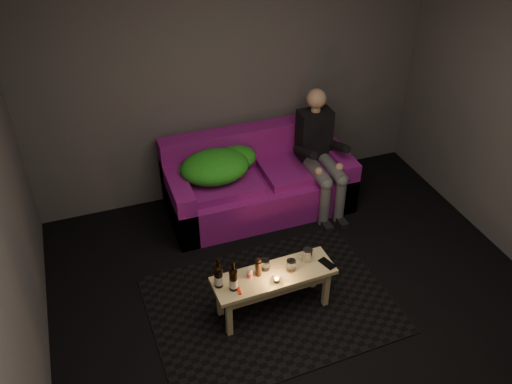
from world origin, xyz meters
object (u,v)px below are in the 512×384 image
sofa (257,183)px  steel_cup (308,255)px  beer_bottle_b (233,279)px  person (320,150)px  coffee_table (274,280)px  beer_bottle_a (219,276)px

sofa → steel_cup: (-0.05, -1.31, 0.17)m
sofa → beer_bottle_b: size_ratio=6.85×
person → coffee_table: person is taller
steel_cup → sofa: bearing=87.9°
sofa → person: 0.70m
person → steel_cup: (-0.64, -1.16, -0.17)m
beer_bottle_a → beer_bottle_b: (0.09, -0.07, -0.00)m
beer_bottle_b → sofa: bearing=63.6°
beer_bottle_a → beer_bottle_b: size_ratio=1.02×
person → beer_bottle_a: person is taller
sofa → coffee_table: bearing=-104.7°
sofa → person: bearing=-13.9°
person → beer_bottle_a: size_ratio=4.47×
sofa → coffee_table: (-0.36, -1.37, 0.05)m
beer_bottle_a → beer_bottle_b: bearing=-35.6°
coffee_table → beer_bottle_a: bearing=176.7°
coffee_table → steel_cup: (0.31, 0.06, 0.12)m
coffee_table → beer_bottle_b: beer_bottle_b is taller
person → steel_cup: person is taller
beer_bottle_a → steel_cup: 0.75m
beer_bottle_a → person: bearing=40.8°
sofa → coffee_table: 1.42m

